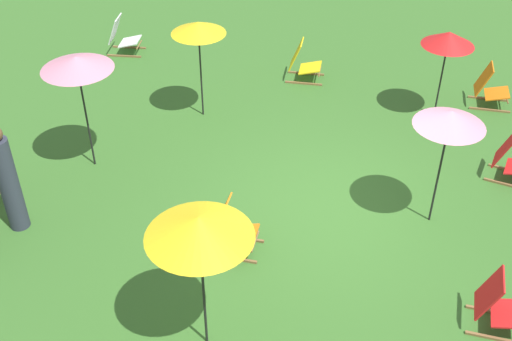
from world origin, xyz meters
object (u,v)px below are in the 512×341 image
deckchair_6 (231,229)px  person_1 (8,181)px  umbrella_1 (198,28)px  umbrella_2 (199,227)px  umbrella_3 (449,39)px  deckchair_4 (512,159)px  deckchair_5 (303,63)px  deckchair_0 (122,37)px  deckchair_3 (490,88)px  umbrella_0 (450,119)px  deckchair_8 (498,305)px  umbrella_4 (77,63)px

deckchair_6 → person_1: person_1 is taller
umbrella_1 → umbrella_2: umbrella_2 is taller
umbrella_3 → deckchair_4: bearing=-143.3°
deckchair_5 → umbrella_3: umbrella_3 is taller
deckchair_0 → person_1: (-5.77, -1.05, 0.46)m
deckchair_0 → deckchair_3: same height
deckchair_3 → deckchair_4: bearing=-175.8°
deckchair_4 → umbrella_0: 2.32m
deckchair_6 → deckchair_8: bearing=-99.5°
umbrella_0 → deckchair_5: bearing=36.6°
umbrella_3 → deckchair_0: bearing=83.3°
umbrella_1 → umbrella_4: size_ratio=0.93×
deckchair_8 → umbrella_3: umbrella_3 is taller
deckchair_3 → umbrella_3: size_ratio=0.49×
umbrella_3 → deckchair_5: bearing=75.8°
umbrella_1 → person_1: bearing=157.7°
deckchair_6 → umbrella_1: size_ratio=0.45×
deckchair_4 → umbrella_1: umbrella_1 is taller
deckchair_5 → deckchair_0: bearing=82.5°
deckchair_0 → umbrella_0: 8.09m
deckchair_0 → deckchair_6: bearing=-151.7°
umbrella_4 → person_1: bearing=169.3°
deckchair_5 → umbrella_0: (-3.82, -2.84, 1.42)m
umbrella_1 → deckchair_0: bearing=52.3°
deckchair_4 → deckchair_8: bearing=-174.4°
deckchair_3 → umbrella_1: 5.65m
deckchair_4 → umbrella_4: size_ratio=0.42×
umbrella_3 → person_1: size_ratio=0.97×
deckchair_3 → umbrella_0: 4.12m
deckchair_6 → deckchair_8: 3.62m
deckchair_4 → umbrella_3: umbrella_3 is taller
umbrella_0 → umbrella_4: size_ratio=0.96×
deckchair_5 → person_1: bearing=145.8°
person_1 → umbrella_1: bearing=178.6°
deckchair_0 → deckchair_8: (-5.79, -7.83, 0.00)m
deckchair_4 → umbrella_0: umbrella_0 is taller
umbrella_0 → deckchair_3: bearing=-12.3°
deckchair_4 → umbrella_2: size_ratio=0.42×
deckchair_4 → person_1: size_ratio=0.48×
deckchair_0 → umbrella_2: umbrella_2 is taller
deckchair_8 → deckchair_4: bearing=-4.7°
deckchair_0 → umbrella_2: 8.45m
umbrella_0 → umbrella_4: bearing=91.1°
umbrella_2 → deckchair_3: bearing=-25.6°
deckchair_3 → deckchair_5: (0.04, 3.66, 0.00)m
deckchair_0 → umbrella_1: 3.55m
umbrella_0 → person_1: size_ratio=1.10×
deckchair_4 → deckchair_5: (2.39, 3.99, 0.00)m
deckchair_6 → umbrella_1: bearing=23.5°
deckchair_4 → umbrella_4: (-1.53, 6.70, 1.52)m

